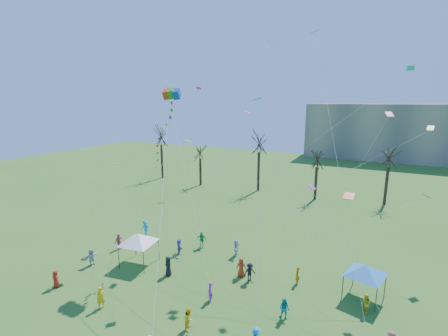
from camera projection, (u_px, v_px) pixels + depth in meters
The scene contains 7 objects.
distant_building at pixel (426, 133), 81.79m from camera, with size 60.00×14.00×15.00m, color gray.
bare_tree_row at pixel (319, 155), 50.51m from camera, with size 68.79×7.97×10.92m.
big_box_kite at pixel (163, 145), 30.22m from camera, with size 4.87×7.54×20.45m.
canopy_tent_white at pixel (138, 238), 30.40m from camera, with size 4.18×4.18×3.17m.
canopy_tent_blue at pixel (366, 270), 25.08m from camera, with size 3.78×3.78×2.93m.
festival_crowd at pixel (203, 271), 28.04m from camera, with size 27.09×13.60×1.85m.
small_kites_aloft at pixel (270, 135), 27.76m from camera, with size 29.46×17.15×32.19m.
Camera 1 is at (11.07, -14.95, 15.80)m, focal length 25.00 mm.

